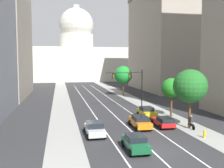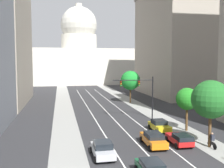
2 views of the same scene
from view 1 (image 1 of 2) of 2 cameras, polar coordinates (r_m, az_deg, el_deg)
The scene contains 19 objects.
ground_plane at distance 62.70m, azimuth -4.15°, elevation -2.71°, with size 400.00×400.00×0.00m, color #2B2B2D.
sidewalk_left at distance 57.19m, azimuth -11.35°, elevation -3.50°, with size 3.68×130.00×0.01m, color gray.
sidewalk_right at distance 59.45m, azimuth 4.08°, elevation -3.11°, with size 3.68×130.00×0.01m, color gray.
lane_stripe_left at distance 47.61m, azimuth -5.34°, elevation -5.07°, with size 0.16×90.00×0.01m, color white.
lane_stripe_center at distance 48.04m, azimuth -1.74°, elevation -4.97°, with size 0.16×90.00×0.01m, color white.
lane_stripe_right at distance 48.65m, azimuth 1.79°, elevation -4.84°, with size 0.16×90.00×0.01m, color white.
office_tower_far_right at distance 79.46m, azimuth 11.78°, elevation 9.74°, with size 14.96×30.31×30.29m.
capitol_building at distance 121.19m, azimuth -7.98°, elevation 6.23°, with size 47.18×25.84×35.14m.
car_yellow at distance 38.55m, azimuth 7.90°, elevation -6.25°, with size 2.12×4.09×1.53m.
car_green at distance 24.01m, azimuth 5.32°, elevation -13.00°, with size 2.04×4.09×1.50m.
car_silver at distance 28.62m, azimuth -3.95°, elevation -10.04°, with size 2.12×4.26×1.58m.
car_red at distance 32.90m, azimuth 11.58°, elevation -8.30°, with size 2.14×4.17×1.37m.
car_orange at distance 32.12m, azimuth 6.35°, elevation -8.42°, with size 2.19×4.83×1.53m.
traffic_signal_mast at distance 45.29m, azimuth 4.35°, elevation 0.70°, with size 6.80×0.39×6.96m.
fire_hydrant at distance 29.57m, azimuth 20.21°, elevation -10.52°, with size 0.26×0.35×0.91m.
cyclist at distance 32.74m, azimuth 17.54°, elevation -8.28°, with size 0.36×1.70×1.72m.
street_tree_near_right at distance 32.42m, azimuth 17.27°, elevation -0.49°, with size 4.18×4.18×7.37m.
street_tree_mid_right at distance 38.99m, azimuth 13.33°, elevation -0.94°, with size 3.00×3.00×5.87m.
street_tree_far_right at distance 62.71m, azimuth 2.55°, elevation 2.05°, with size 4.40×4.40×7.39m.
Camera 1 is at (-8.33, -21.62, 8.09)m, focal length 40.40 mm.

